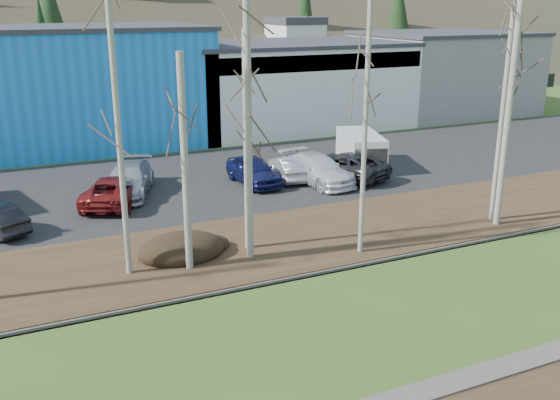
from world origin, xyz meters
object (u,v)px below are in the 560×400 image
car_6 (344,165)px  car_7 (318,169)px  van_white (362,151)px  car_2 (114,190)px  car_3 (128,180)px  car_4 (253,170)px  car_5 (288,168)px

car_6 → car_7: 1.91m
car_6 → van_white: 2.52m
car_2 → car_3: 1.68m
car_3 → van_white: (14.03, -0.55, 0.27)m
car_3 → car_4: bearing=12.7°
car_6 → van_white: bearing=-165.9°
car_2 → car_4: car_4 is taller
car_3 → car_7: bearing=8.1°
car_3 → car_2: bearing=-106.1°
car_5 → van_white: 5.11m
car_3 → car_7: 10.34m
car_3 → car_6: size_ratio=1.02×
car_5 → van_white: van_white is taller
car_7 → van_white: size_ratio=1.02×
car_2 → car_5: (9.96, 0.49, -0.07)m
car_7 → van_white: van_white is taller
car_3 → car_5: size_ratio=1.38×
car_2 → car_6: car_6 is taller
car_5 → car_7: size_ratio=0.74×
car_7 → car_2: bearing=167.9°
car_4 → car_3: bearing=169.6°
car_2 → car_6: (12.99, -0.65, 0.03)m
car_2 → car_7: 11.14m
car_4 → car_6: car_4 is taller
car_5 → van_white: bearing=-167.5°
car_2 → car_7: car_7 is taller
car_4 → car_7: bearing=-23.7°
car_5 → van_white: (5.08, 0.30, 0.41)m
car_5 → car_6: size_ratio=0.73×
car_4 → car_7: car_7 is taller
car_4 → car_5: (2.20, 0.11, -0.12)m
car_3 → car_4: (6.75, -0.96, -0.02)m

